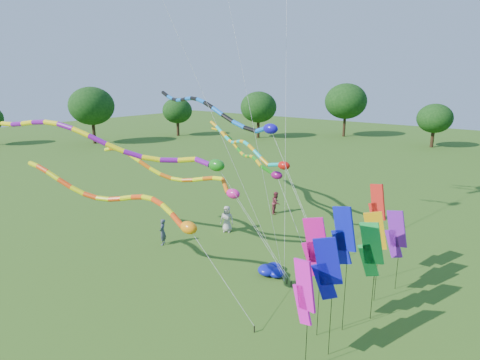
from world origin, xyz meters
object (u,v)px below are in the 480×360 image
Objects in this scene: blue_nylon_heap at (272,272)px; person_a at (227,219)px; person_c at (276,203)px; tube_kite_red at (128,202)px; tube_kite_orange at (182,175)px; person_b at (163,232)px.

person_a reaches higher than blue_nylon_heap.
blue_nylon_heap is 1.06× the size of person_c.
person_c is at bearing 122.57° from blue_nylon_heap.
tube_kite_red is at bearing 165.25° from person_c.
person_c is (-5.52, 8.65, 0.61)m from blue_nylon_heap.
person_a is 5.27m from person_c.
tube_kite_red reaches higher than blue_nylon_heap.
tube_kite_orange is 5.81m from person_a.
person_b is (-2.01, 0.08, -4.00)m from tube_kite_orange.
person_a is at bearing 123.46° from person_b.
tube_kite_red reaches higher than person_b.
person_a is at bearing 150.54° from blue_nylon_heap.
tube_kite_orange reaches higher than tube_kite_red.
tube_kite_red is 14.61m from person_c.
tube_kite_red is 6.79m from person_b.
tube_kite_orange is 4.48m from person_b.
tube_kite_red is 7.49× the size of person_b.
tube_kite_red is at bearing -106.51° from person_a.
tube_kite_orange is at bearing 53.77° from person_b.
tube_kite_red is 0.98× the size of tube_kite_orange.
tube_kite_orange is 7.36× the size of person_c.
person_a is (-6.02, 3.40, 0.65)m from blue_nylon_heap.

